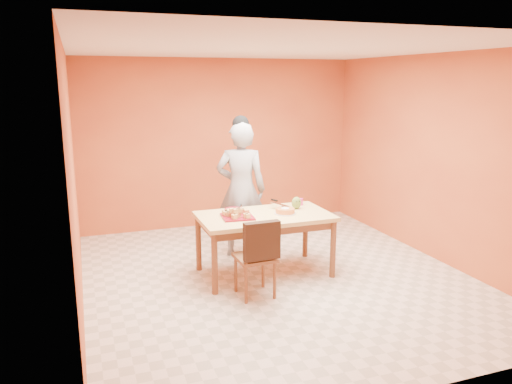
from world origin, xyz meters
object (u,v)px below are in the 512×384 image
object	(u,v)px
dining_chair	(256,256)
red_dinner_plate	(234,209)
dining_table	(265,222)
sponge_cake	(285,211)
checker_tin	(299,203)
magenta_glass	(301,202)
egg_ornament	(296,203)
person	(241,190)
pastry_platter	(237,217)

from	to	relation	value
dining_chair	red_dinner_plate	world-z (taller)	dining_chair
dining_table	sponge_cake	bearing A→B (deg)	-11.66
dining_chair	red_dinner_plate	size ratio (longest dim) A/B	3.88
sponge_cake	checker_tin	distance (m)	0.51
magenta_glass	red_dinner_plate	bearing A→B (deg)	176.05
sponge_cake	checker_tin	size ratio (longest dim) A/B	2.45
egg_ornament	checker_tin	size ratio (longest dim) A/B	1.63
person	sponge_cake	bearing A→B (deg)	131.23
magenta_glass	checker_tin	xyz separation A→B (m)	(-0.01, 0.04, -0.03)
red_dinner_plate	checker_tin	bearing A→B (deg)	-1.68
person	checker_tin	size ratio (longest dim) A/B	19.08
sponge_cake	egg_ornament	xyz separation A→B (m)	(0.23, 0.17, 0.04)
dining_table	person	distance (m)	0.81
pastry_platter	magenta_glass	bearing A→B (deg)	17.33
red_dinner_plate	magenta_glass	distance (m)	0.90
sponge_cake	checker_tin	world-z (taller)	sponge_cake
dining_chair	checker_tin	size ratio (longest dim) A/B	9.46
red_dinner_plate	magenta_glass	size ratio (longest dim) A/B	2.64
person	egg_ornament	bearing A→B (deg)	150.22
dining_chair	sponge_cake	xyz separation A→B (m)	(0.58, 0.54, 0.33)
dining_chair	magenta_glass	distance (m)	1.32
dining_chair	person	xyz separation A→B (m)	(0.28, 1.35, 0.44)
sponge_cake	egg_ornament	bearing A→B (deg)	36.80
sponge_cake	person	bearing A→B (deg)	110.16
sponge_cake	egg_ornament	distance (m)	0.29
dining_table	dining_chair	size ratio (longest dim) A/B	1.77
red_dinner_plate	sponge_cake	distance (m)	0.66
pastry_platter	egg_ornament	world-z (taller)	egg_ornament
dining_chair	red_dinner_plate	distance (m)	0.98
red_dinner_plate	person	bearing A→B (deg)	60.88
dining_chair	pastry_platter	xyz separation A→B (m)	(-0.03, 0.57, 0.30)
person	egg_ornament	distance (m)	0.84
sponge_cake	magenta_glass	bearing A→B (deg)	42.41
dining_table	magenta_glass	xyz separation A→B (m)	(0.61, 0.28, 0.14)
dining_chair	pastry_platter	bearing A→B (deg)	90.98
dining_table	pastry_platter	distance (m)	0.37
dining_table	egg_ornament	size ratio (longest dim) A/B	10.26
dining_table	checker_tin	xyz separation A→B (m)	(0.60, 0.31, 0.11)
dining_chair	red_dinner_plate	bearing A→B (deg)	85.85
person	magenta_glass	xyz separation A→B (m)	(0.66, -0.49, -0.11)
checker_tin	person	bearing A→B (deg)	145.34
dining_table	red_dinner_plate	bearing A→B (deg)	130.31
egg_ornament	dining_table	bearing A→B (deg)	-175.90
pastry_platter	checker_tin	size ratio (longest dim) A/B	3.78
dining_table	egg_ornament	xyz separation A→B (m)	(0.48, 0.12, 0.17)
egg_ornament	checker_tin	world-z (taller)	egg_ornament
person	pastry_platter	xyz separation A→B (m)	(-0.30, -0.79, -0.14)
person	magenta_glass	bearing A→B (deg)	164.62
pastry_platter	egg_ornament	xyz separation A→B (m)	(0.83, 0.14, 0.07)
dining_chair	sponge_cake	size ratio (longest dim) A/B	3.86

